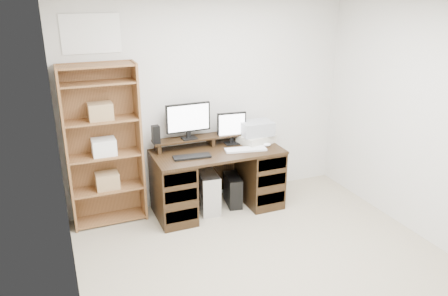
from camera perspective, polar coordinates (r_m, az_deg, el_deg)
room at (r=3.53m, az=9.51°, el=-1.13°), size 3.54×4.04×2.54m
desk at (r=5.20m, az=-0.89°, el=-4.03°), size 1.50×0.70×0.75m
riser_shelf at (r=5.22m, az=-1.75°, el=1.39°), size 1.40×0.22×0.12m
monitor_wide at (r=5.05m, az=-4.70°, el=3.79°), size 0.53×0.14×0.42m
monitor_small at (r=5.22m, az=1.01°, el=2.77°), size 0.36×0.15×0.39m
speaker at (r=4.96m, az=-8.90°, el=1.75°), size 0.09×0.09×0.21m
keyboard_black at (r=4.85m, az=-4.21°, el=-1.14°), size 0.43×0.18×0.02m
keyboard_white at (r=5.06m, az=2.85°, el=-0.19°), size 0.50×0.23×0.02m
mouse at (r=5.22m, az=5.65°, el=0.44°), size 0.10×0.08×0.04m
printer at (r=5.32m, az=4.22°, el=1.24°), size 0.47×0.41×0.10m
basket at (r=5.28m, az=4.26°, el=2.60°), size 0.39×0.28×0.16m
tower_silver at (r=5.25m, az=-2.22°, el=-5.59°), size 0.26×0.50×0.48m
tower_black at (r=5.39m, az=1.17°, el=-5.51°), size 0.22×0.39×0.37m
bookshelf at (r=4.93m, az=-15.46°, el=0.43°), size 0.80×0.30×1.80m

